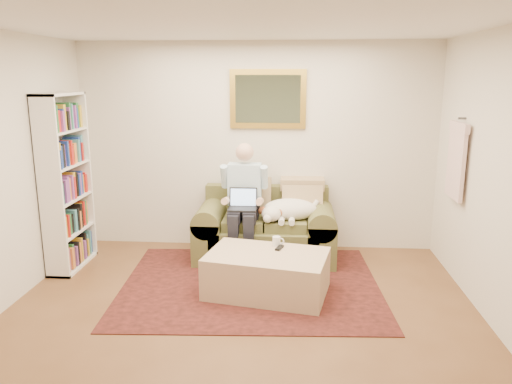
# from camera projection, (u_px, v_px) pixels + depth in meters

# --- Properties ---
(room_shell) EXTENTS (4.51, 5.00, 2.61)m
(room_shell) POSITION_uv_depth(u_px,v_px,m) (237.00, 183.00, 4.22)
(room_shell) COLOR brown
(room_shell) RESTS_ON ground
(rug) EXTENTS (2.82, 2.31, 0.01)m
(rug) POSITION_uv_depth(u_px,v_px,m) (251.00, 284.00, 5.33)
(rug) COLOR black
(rug) RESTS_ON room_shell
(sofa) EXTENTS (1.67, 0.85, 1.00)m
(sofa) POSITION_uv_depth(u_px,v_px,m) (265.00, 235.00, 6.08)
(sofa) COLOR brown
(sofa) RESTS_ON room_shell
(seated_man) EXTENTS (0.55, 0.79, 1.41)m
(seated_man) POSITION_uv_depth(u_px,v_px,m) (243.00, 205.00, 5.85)
(seated_man) COLOR #8CBDD8
(seated_man) RESTS_ON sofa
(laptop) EXTENTS (0.32, 0.26, 0.24)m
(laptop) POSITION_uv_depth(u_px,v_px,m) (243.00, 203.00, 5.78)
(laptop) COLOR black
(laptop) RESTS_ON seated_man
(sleeping_dog) EXTENTS (0.69, 0.43, 0.26)m
(sleeping_dog) POSITION_uv_depth(u_px,v_px,m) (290.00, 209.00, 5.89)
(sleeping_dog) COLOR white
(sleeping_dog) RESTS_ON sofa
(ottoman) EXTENTS (1.31, 0.97, 0.43)m
(ottoman) POSITION_uv_depth(u_px,v_px,m) (267.00, 274.00, 5.07)
(ottoman) COLOR #CCAB88
(ottoman) RESTS_ON room_shell
(coffee_mug) EXTENTS (0.08, 0.08, 0.10)m
(coffee_mug) POSITION_uv_depth(u_px,v_px,m) (276.00, 241.00, 5.25)
(coffee_mug) COLOR white
(coffee_mug) RESTS_ON ottoman
(tv_remote) EXTENTS (0.09, 0.16, 0.02)m
(tv_remote) POSITION_uv_depth(u_px,v_px,m) (279.00, 248.00, 5.17)
(tv_remote) COLOR black
(tv_remote) RESTS_ON ottoman
(bookshelf) EXTENTS (0.28, 0.80, 2.00)m
(bookshelf) POSITION_uv_depth(u_px,v_px,m) (66.00, 182.00, 5.65)
(bookshelf) COLOR white
(bookshelf) RESTS_ON room_shell
(wall_mirror) EXTENTS (0.94, 0.04, 0.72)m
(wall_mirror) POSITION_uv_depth(u_px,v_px,m) (268.00, 99.00, 6.13)
(wall_mirror) COLOR gold
(wall_mirror) RESTS_ON room_shell
(hanging_shirt) EXTENTS (0.06, 0.52, 0.90)m
(hanging_shirt) POSITION_uv_depth(u_px,v_px,m) (457.00, 156.00, 5.26)
(hanging_shirt) COLOR beige
(hanging_shirt) RESTS_ON room_shell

